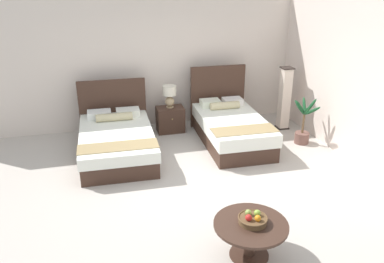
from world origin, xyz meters
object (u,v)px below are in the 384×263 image
at_px(coffee_table, 250,232).
at_px(bed_near_corner, 231,127).
at_px(fruit_bowl, 253,219).
at_px(potted_palm, 303,129).
at_px(bed_near_window, 117,140).
at_px(floor_lamp_corner, 285,99).
at_px(nightstand, 170,119).
at_px(table_lamp, 170,94).

bearing_deg(coffee_table, bed_near_corner, 74.11).
xyz_separation_m(fruit_bowl, potted_palm, (2.29, 2.89, -0.22)).
height_order(bed_near_window, floor_lamp_corner, floor_lamp_corner).
bearing_deg(bed_near_window, coffee_table, -68.38).
bearing_deg(bed_near_window, fruit_bowl, -68.02).
bearing_deg(nightstand, fruit_bowl, -88.12).
height_order(bed_near_corner, potted_palm, bed_near_corner).
relative_size(coffee_table, fruit_bowl, 2.52).
bearing_deg(bed_near_corner, table_lamp, 140.58).
relative_size(bed_near_window, fruit_bowl, 6.30).
relative_size(nightstand, fruit_bowl, 1.61).
xyz_separation_m(nightstand, fruit_bowl, (0.14, -4.17, 0.26)).
relative_size(nightstand, potted_palm, 0.61).
distance_m(table_lamp, fruit_bowl, 4.20).
distance_m(floor_lamp_corner, potted_palm, 0.91).
height_order(coffee_table, fruit_bowl, fruit_bowl).
distance_m(bed_near_window, floor_lamp_corner, 3.66).
height_order(bed_near_corner, coffee_table, bed_near_corner).
distance_m(nightstand, coffee_table, 4.18).
bearing_deg(floor_lamp_corner, bed_near_window, -173.60).
bearing_deg(fruit_bowl, coffee_table, -163.27).
distance_m(table_lamp, floor_lamp_corner, 2.46).
height_order(bed_near_corner, fruit_bowl, bed_near_corner).
relative_size(bed_near_corner, coffee_table, 2.42).
height_order(bed_near_window, potted_palm, bed_near_window).
bearing_deg(nightstand, bed_near_corner, -38.77).
distance_m(bed_near_corner, fruit_bowl, 3.45).
height_order(table_lamp, fruit_bowl, table_lamp).
xyz_separation_m(floor_lamp_corner, potted_palm, (0.02, -0.83, -0.37)).
distance_m(bed_near_corner, floor_lamp_corner, 1.45).
bearing_deg(table_lamp, fruit_bowl, -88.13).
bearing_deg(coffee_table, table_lamp, 91.57).
height_order(floor_lamp_corner, potted_palm, floor_lamp_corner).
relative_size(bed_near_corner, floor_lamp_corner, 1.60).
xyz_separation_m(bed_near_window, potted_palm, (3.63, -0.43, 0.02)).
height_order(bed_near_corner, floor_lamp_corner, floor_lamp_corner).
relative_size(bed_near_window, coffee_table, 2.50).
distance_m(coffee_table, fruit_bowl, 0.18).
xyz_separation_m(nightstand, floor_lamp_corner, (2.41, -0.45, 0.41)).
distance_m(bed_near_corner, nightstand, 1.36).
distance_m(coffee_table, potted_palm, 3.71).
bearing_deg(fruit_bowl, table_lamp, 91.87).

